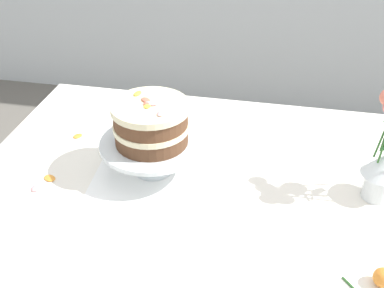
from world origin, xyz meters
TOP-DOWN VIEW (x-y plane):
  - dining_table at (0.00, -0.03)m, footprint 1.40×1.00m
  - linen_napkin at (-0.19, 0.03)m, footprint 0.34×0.34m
  - cake_stand at (-0.19, 0.03)m, footprint 0.29×0.29m
  - layer_cake at (-0.19, 0.03)m, footprint 0.21×0.21m
  - fallen_rose at (0.39, -0.27)m, footprint 0.10×0.10m
  - loose_petal_0 at (-0.48, 0.16)m, footprint 0.04×0.04m
  - loose_petal_1 at (-0.47, -0.07)m, footprint 0.05×0.04m
  - loose_petal_2 at (-0.49, -0.11)m, footprint 0.03×0.04m

SIDE VIEW (x-z plane):
  - dining_table at x=0.00m, z-range 0.28..1.02m
  - linen_napkin at x=-0.19m, z-range 0.74..0.74m
  - loose_petal_0 at x=-0.48m, z-range 0.74..0.74m
  - loose_petal_1 at x=-0.47m, z-range 0.74..0.75m
  - loose_petal_2 at x=-0.49m, z-range 0.74..0.75m
  - fallen_rose at x=0.39m, z-range 0.74..0.78m
  - cake_stand at x=-0.19m, z-range 0.77..0.87m
  - layer_cake at x=-0.19m, z-range 0.84..0.96m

